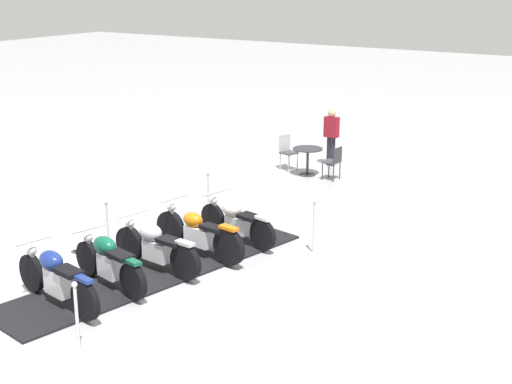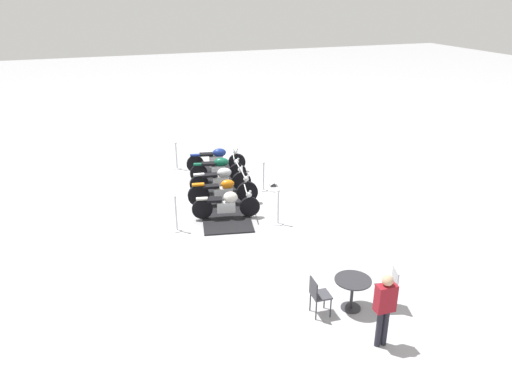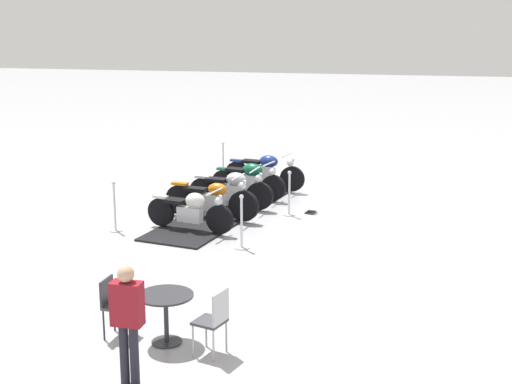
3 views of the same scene
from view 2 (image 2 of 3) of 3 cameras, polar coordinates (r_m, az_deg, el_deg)
name	(u,v)px [view 2 (image 2 of 3)]	position (r m, az deg, el deg)	size (l,w,h in m)	color
ground_plane	(221,193)	(17.32, -4.10, -0.08)	(80.00, 80.00, 0.00)	#B2B2B7
display_platform	(221,192)	(17.32, -4.10, -0.01)	(6.41, 1.49, 0.04)	black
motorcycle_cream	(227,204)	(15.20, -3.35, -1.35)	(2.08, 0.78, 0.94)	black
motorcycle_copper	(224,191)	(16.17, -3.77, 0.10)	(2.32, 0.74, 1.04)	black
motorcycle_chrome	(221,179)	(17.14, -4.05, 1.49)	(2.16, 0.72, 0.98)	black
motorcycle_forest	(219,169)	(18.12, -4.33, 2.71)	(2.05, 0.80, 0.95)	black
motorcycle_navy	(217,159)	(19.10, -4.56, 3.83)	(2.27, 0.73, 0.99)	black
stanchion_left_front	(176,218)	(14.64, -9.25, -3.01)	(0.29, 0.29, 1.13)	silver
stanchion_right_mid	(264,180)	(17.34, 0.90, 1.39)	(0.29, 0.29, 1.08)	silver
stanchion_right_front	(278,213)	(14.88, 2.59, -2.41)	(0.32, 0.32, 1.13)	silver
stanchion_left_rear	(177,160)	(19.71, -9.21, 3.67)	(0.33, 0.33, 1.11)	silver
info_placard	(273,184)	(17.89, 1.95, 0.94)	(0.27, 0.36, 0.21)	#333338
cafe_table	(352,287)	(11.24, 11.16, -10.74)	(0.82, 0.82, 0.75)	#2D2D33
cafe_chair_near_table	(389,286)	(11.45, 15.24, -10.50)	(0.50, 0.50, 0.98)	#B7B7BC
cafe_chair_across_table	(318,294)	(10.95, 7.24, -11.66)	(0.42, 0.42, 0.90)	#2D2D33
bystander_person	(385,304)	(10.11, 14.75, -12.53)	(0.41, 0.23, 1.63)	#23232D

